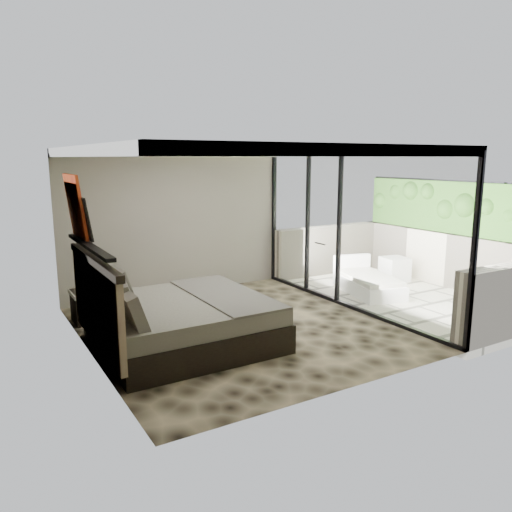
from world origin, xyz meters
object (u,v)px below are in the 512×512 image
bed (176,320)px  nightstand (90,304)px  ottoman (395,269)px  lounger (367,283)px  table_lamp (86,266)px

bed → nightstand: bearing=114.6°
nightstand → ottoman: nightstand is taller
ottoman → lounger: size_ratio=0.29×
nightstand → lounger: bearing=-2.6°
lounger → nightstand: bearing=-175.8°
bed → lounger: 4.43m
nightstand → bed: bearing=-57.1°
table_lamp → lounger: size_ratio=0.36×
bed → ottoman: 5.69m
bed → lounger: bearing=10.0°
table_lamp → ottoman: bearing=-5.1°
bed → table_lamp: bearing=115.2°
nightstand → lounger: lounger is taller
table_lamp → ottoman: size_ratio=1.24×
table_lamp → lounger: table_lamp is taller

